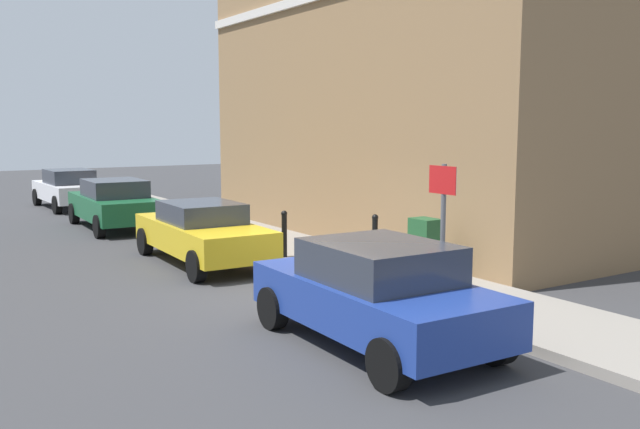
{
  "coord_description": "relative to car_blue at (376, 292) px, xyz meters",
  "views": [
    {
      "loc": [
        -6.22,
        -10.28,
        3.04
      ],
      "look_at": [
        1.39,
        1.61,
        1.2
      ],
      "focal_mm": 38.36,
      "sensor_mm": 36.0,
      "label": 1
    }
  ],
  "objects": [
    {
      "name": "street_sign",
      "position": [
        1.74,
        0.58,
        0.9
      ],
      "size": [
        0.08,
        0.6,
        2.3
      ],
      "color": "#59595B",
      "rests_on": "sidewalk"
    },
    {
      "name": "utility_cabinet",
      "position": [
        2.95,
        2.36,
        -0.08
      ],
      "size": [
        0.46,
        0.61,
        1.15
      ],
      "color": "#1E4C28",
      "rests_on": "sidewalk"
    },
    {
      "name": "car_green",
      "position": [
        0.08,
        12.91,
        -0.0
      ],
      "size": [
        1.97,
        4.38,
        1.46
      ],
      "rotation": [
        0.0,
        0.0,
        1.55
      ],
      "color": "#195933",
      "rests_on": "ground"
    },
    {
      "name": "bollard_near_cabinet",
      "position": [
        3.05,
        4.05,
        -0.05
      ],
      "size": [
        0.14,
        0.14,
        1.04
      ],
      "color": "black",
      "rests_on": "sidewalk"
    },
    {
      "name": "corner_building",
      "position": [
        7.2,
        7.23,
        4.12
      ],
      "size": [
        6.89,
        12.54,
        9.75
      ],
      "color": "olive",
      "rests_on": "ground"
    },
    {
      "name": "car_blue",
      "position": [
        0.0,
        0.0,
        0.0
      ],
      "size": [
        2.0,
        4.02,
        1.47
      ],
      "rotation": [
        0.0,
        0.0,
        1.55
      ],
      "color": "navy",
      "rests_on": "ground"
    },
    {
      "name": "car_yellow",
      "position": [
        0.23,
        6.64,
        -0.05
      ],
      "size": [
        1.9,
        4.51,
        1.37
      ],
      "rotation": [
        0.0,
        0.0,
        1.54
      ],
      "color": "gold",
      "rests_on": "ground"
    },
    {
      "name": "car_white",
      "position": [
        0.09,
        18.83,
        -0.02
      ],
      "size": [
        1.88,
        4.27,
        1.44
      ],
      "rotation": [
        0.0,
        0.0,
        1.6
      ],
      "color": "silver",
      "rests_on": "ground"
    },
    {
      "name": "ground",
      "position": [
        0.61,
        2.95,
        -0.76
      ],
      "size": [
        80.0,
        80.0,
        0.0
      ],
      "primitive_type": "plane",
      "color": "#38383A"
    },
    {
      "name": "sidewalk",
      "position": [
        2.65,
        8.95,
        -0.68
      ],
      "size": [
        2.31,
        30.0,
        0.15
      ],
      "primitive_type": "cube",
      "color": "gray",
      "rests_on": "ground"
    },
    {
      "name": "bollard_far_kerb",
      "position": [
        1.75,
        5.63,
        -0.05
      ],
      "size": [
        0.14,
        0.14,
        1.04
      ],
      "color": "black",
      "rests_on": "sidewalk"
    }
  ]
}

